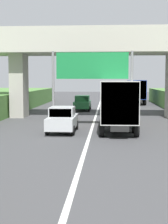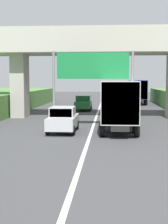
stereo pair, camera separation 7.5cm
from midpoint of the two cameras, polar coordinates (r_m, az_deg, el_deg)
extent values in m
cube|color=white|center=(24.46, 1.56, -2.73)|extent=(0.20, 94.40, 0.01)
cube|color=#ADA89E|center=(31.14, 2.19, 10.89)|extent=(40.00, 4.80, 1.10)
cube|color=#ADA89E|center=(29.06, 2.04, 13.46)|extent=(40.00, 0.36, 1.10)
cube|color=#ADA89E|center=(33.46, 2.34, 12.41)|extent=(40.00, 0.36, 1.10)
cube|color=#9F9A91|center=(32.08, -10.80, 4.40)|extent=(1.30, 2.20, 5.88)
cylinder|color=slate|center=(24.58, -5.08, 3.81)|extent=(0.18, 0.18, 5.58)
cylinder|color=slate|center=(24.32, 8.32, 3.75)|extent=(0.18, 0.18, 5.58)
cube|color=#167238|center=(24.30, 1.60, 7.91)|extent=(5.20, 0.12, 1.90)
cube|color=white|center=(24.28, 1.60, 7.91)|extent=(4.89, 0.01, 1.67)
cube|color=black|center=(23.25, 5.97, -1.57)|extent=(1.10, 7.30, 0.36)
cube|color=orange|center=(25.72, 5.83, 1.87)|extent=(2.10, 2.10, 2.10)
cube|color=#2D3842|center=(26.72, 5.78, 2.65)|extent=(1.89, 0.06, 0.90)
cube|color=#B7B7B2|center=(22.06, 6.09, 1.91)|extent=(2.30, 5.20, 2.60)
cube|color=gray|center=(19.49, 6.34, 1.43)|extent=(2.21, 0.04, 2.50)
cylinder|color=black|center=(25.84, 3.65, -1.24)|extent=(0.30, 0.96, 0.96)
cylinder|color=black|center=(25.89, 7.94, -1.26)|extent=(0.30, 0.96, 0.96)
cylinder|color=black|center=(20.81, 3.22, -2.88)|extent=(0.30, 0.96, 0.96)
cylinder|color=black|center=(20.88, 9.11, -2.91)|extent=(0.30, 0.96, 0.96)
cylinder|color=black|center=(22.48, 3.30, -2.25)|extent=(0.30, 0.96, 0.96)
cylinder|color=black|center=(22.55, 8.75, -2.28)|extent=(0.30, 0.96, 0.96)
cube|color=black|center=(49.02, 9.03, 2.13)|extent=(1.10, 7.30, 0.36)
cube|color=#233D9E|center=(51.55, 8.82, 3.66)|extent=(2.10, 2.10, 2.10)
cube|color=#2D3842|center=(52.56, 8.73, 4.03)|extent=(1.89, 0.06, 0.90)
cube|color=#233D9E|center=(47.91, 9.17, 3.82)|extent=(2.30, 5.20, 2.60)
cube|color=navy|center=(45.34, 9.44, 3.72)|extent=(2.21, 0.04, 2.50)
cylinder|color=black|center=(51.55, 7.72, 2.11)|extent=(0.30, 0.96, 0.96)
cylinder|color=black|center=(51.70, 9.86, 2.09)|extent=(0.30, 0.96, 0.96)
cylinder|color=black|center=(46.48, 7.97, 1.74)|extent=(0.30, 0.96, 0.96)
cylinder|color=black|center=(46.67, 10.59, 1.71)|extent=(0.30, 0.96, 0.96)
cylinder|color=black|center=(48.17, 7.84, 1.87)|extent=(0.30, 0.96, 0.96)
cylinder|color=black|center=(48.35, 10.37, 1.84)|extent=(0.30, 0.96, 0.96)
cube|color=#236B38|center=(38.30, -0.06, 1.32)|extent=(1.76, 4.10, 0.76)
cube|color=#236B38|center=(38.10, -0.07, 2.35)|extent=(1.56, 1.90, 0.64)
cube|color=#2D3842|center=(37.19, -0.18, 2.27)|extent=(1.44, 0.06, 0.54)
cylinder|color=black|center=(39.66, -1.10, 0.91)|extent=(0.22, 0.64, 0.64)
cylinder|color=black|center=(39.54, 1.27, 0.89)|extent=(0.22, 0.64, 0.64)
cylinder|color=black|center=(37.14, -1.47, 0.59)|extent=(0.22, 0.64, 0.64)
cylinder|color=black|center=(37.01, 1.06, 0.58)|extent=(0.22, 0.64, 0.64)
cube|color=#B2B5B7|center=(22.54, -3.50, -1.67)|extent=(1.76, 4.10, 0.76)
cube|color=#B2B5B7|center=(22.31, -3.56, 0.07)|extent=(1.56, 1.90, 0.64)
cube|color=#2D3842|center=(21.40, -3.89, -0.17)|extent=(1.44, 0.06, 0.54)
cylinder|color=black|center=(23.95, -5.03, -2.17)|extent=(0.22, 0.64, 0.64)
cylinder|color=black|center=(23.74, -1.12, -2.22)|extent=(0.22, 0.64, 0.64)
cylinder|color=black|center=(21.47, -6.12, -3.07)|extent=(0.22, 0.64, 0.64)
cylinder|color=black|center=(21.24, -1.76, -3.14)|extent=(0.22, 0.64, 0.64)
camera|label=1|loc=(0.04, -89.86, 0.01)|focal=53.62mm
camera|label=2|loc=(0.04, 90.14, -0.01)|focal=53.62mm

